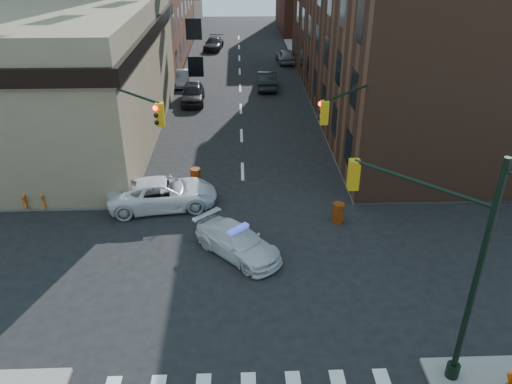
{
  "coord_description": "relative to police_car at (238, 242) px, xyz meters",
  "views": [
    {
      "loc": [
        -0.17,
        -17.87,
        13.45
      ],
      "look_at": [
        0.59,
        3.15,
        2.2
      ],
      "focal_mm": 35.0,
      "sensor_mm": 36.0,
      "label": 1
    }
  ],
  "objects": [
    {
      "name": "signal_pole_se",
      "position": [
        6.36,
        -6.72,
        3.94
      ],
      "size": [
        5.4,
        5.27,
        8.0
      ],
      "rotation": [
        0.0,
        0.0,
        2.36
      ],
      "color": "black",
      "rests_on": "sidewalk_se"
    },
    {
      "name": "barrel_bank",
      "position": [
        -2.42,
        7.09,
        -0.15
      ],
      "size": [
        0.64,
        0.64,
        1.04
      ],
      "primitive_type": "cylinder",
      "rotation": [
        0.0,
        0.0,
        0.1
      ],
      "color": "#CC5509",
      "rests_on": "ground"
    },
    {
      "name": "barricade_nw_b",
      "position": [
        -10.72,
        4.5,
        -0.05
      ],
      "size": [
        1.29,
        0.73,
        0.93
      ],
      "primitive_type": null,
      "rotation": [
        0.0,
        0.0,
        0.09
      ],
      "color": "#C45C09",
      "rests_on": "sidewalk_nw"
    },
    {
      "name": "sidewalk_ne",
      "position": [
        23.32,
        31.55,
        -0.59
      ],
      "size": [
        34.0,
        54.5,
        0.15
      ],
      "primitive_type": "cube",
      "color": "gray",
      "rests_on": "ground"
    },
    {
      "name": "parked_car_wfar",
      "position": [
        -5.18,
        28.06,
        0.01
      ],
      "size": [
        1.81,
        4.23,
        1.36
      ],
      "primitive_type": "imported",
      "rotation": [
        0.0,
        0.0,
        0.09
      ],
      "color": "gray",
      "rests_on": "ground"
    },
    {
      "name": "tree_ne_far",
      "position": [
        7.82,
        32.8,
        2.82
      ],
      "size": [
        3.0,
        3.0,
        4.85
      ],
      "color": "black",
      "rests_on": "sidewalk_ne"
    },
    {
      "name": "pedestrian_b",
      "position": [
        -9.72,
        6.85,
        0.42
      ],
      "size": [
        1.14,
        1.05,
        1.88
      ],
      "primitive_type": "imported",
      "rotation": [
        0.0,
        0.0,
        0.48
      ],
      "color": "black",
      "rests_on": "sidewalk_nw"
    },
    {
      "name": "parked_car_efar",
      "position": [
        5.45,
        36.47,
        0.1
      ],
      "size": [
        2.11,
        4.63,
        1.54
      ],
      "primitive_type": "imported",
      "rotation": [
        0.0,
        0.0,
        3.21
      ],
      "color": "gray",
      "rests_on": "ground"
    },
    {
      "name": "tree_ne_near",
      "position": [
        7.82,
        24.8,
        2.82
      ],
      "size": [
        3.0,
        3.0,
        4.85
      ],
      "color": "black",
      "rests_on": "sidewalk_ne"
    },
    {
      "name": "commercial_row_ne",
      "position": [
        13.32,
        21.3,
        6.33
      ],
      "size": [
        14.0,
        34.0,
        14.0
      ],
      "primitive_type": "cube",
      "color": "#533021",
      "rests_on": "ground"
    },
    {
      "name": "barrel_road",
      "position": [
        5.14,
        2.68,
        -0.14
      ],
      "size": [
        0.76,
        0.76,
        1.06
      ],
      "primitive_type": "cylinder",
      "rotation": [
        0.0,
        0.0,
        -0.37
      ],
      "color": "red",
      "rests_on": "ground"
    },
    {
      "name": "parked_car_wdeep",
      "position": [
        -2.78,
        43.52,
        0.05
      ],
      "size": [
        2.56,
        5.13,
        1.43
      ],
      "primitive_type": "imported",
      "rotation": [
        0.0,
        0.0,
        -0.12
      ],
      "color": "black",
      "rests_on": "ground"
    },
    {
      "name": "signal_pole_ne",
      "position": [
        6.16,
        4.16,
        3.67
      ],
      "size": [
        3.67,
        3.58,
        8.0
      ],
      "rotation": [
        0.0,
        0.0,
        -2.36
      ],
      "color": "black",
      "rests_on": "sidewalk_ne"
    },
    {
      "name": "parked_car_wnear",
      "position": [
        -3.77,
        22.68,
        0.15
      ],
      "size": [
        2.04,
        4.83,
        1.63
      ],
      "primitive_type": "imported",
      "rotation": [
        0.0,
        0.0,
        0.02
      ],
      "color": "black",
      "rests_on": "ground"
    },
    {
      "name": "police_car",
      "position": [
        0.0,
        0.0,
        0.0
      ],
      "size": [
        4.51,
        4.66,
        1.34
      ],
      "primitive_type": "imported",
      "rotation": [
        0.0,
        0.0,
        0.75
      ],
      "color": "silver",
      "rests_on": "ground"
    },
    {
      "name": "parked_car_enear",
      "position": [
        2.82,
        26.7,
        0.13
      ],
      "size": [
        1.83,
        4.89,
        1.6
      ],
      "primitive_type": "imported",
      "rotation": [
        0.0,
        0.0,
        3.11
      ],
      "color": "black",
      "rests_on": "ground"
    },
    {
      "name": "barricade_nw_a",
      "position": [
        -6.38,
        6.8,
        -0.11
      ],
      "size": [
        1.19,
        0.74,
        0.83
      ],
      "primitive_type": null,
      "rotation": [
        0.0,
        0.0,
        0.18
      ],
      "color": "#D16809",
      "rests_on": "sidewalk_nw"
    },
    {
      "name": "signal_pole_nw",
      "position": [
        -5.53,
        4.14,
        3.67
      ],
      "size": [
        3.58,
        3.67,
        8.0
      ],
      "rotation": [
        0.0,
        0.0,
        -0.79
      ],
      "color": "black",
      "rests_on": "sidewalk_nw"
    },
    {
      "name": "sidewalk_nw",
      "position": [
        -22.68,
        31.55,
        -0.59
      ],
      "size": [
        34.0,
        54.5,
        0.15
      ],
      "primitive_type": "cube",
      "color": "gray",
      "rests_on": "ground"
    },
    {
      "name": "pedestrian_a",
      "position": [
        -9.19,
        7.65,
        0.35
      ],
      "size": [
        0.69,
        0.5,
        1.73
      ],
      "primitive_type": "imported",
      "rotation": [
        0.0,
        0.0,
        -0.14
      ],
      "color": "black",
      "rests_on": "sidewalk_nw"
    },
    {
      "name": "ground",
      "position": [
        0.32,
        -1.2,
        -0.67
      ],
      "size": [
        140.0,
        140.0,
        0.0
      ],
      "primitive_type": "plane",
      "color": "black",
      "rests_on": "ground"
    },
    {
      "name": "pickup",
      "position": [
        -3.99,
        4.6,
        0.13
      ],
      "size": [
        6.07,
        3.43,
        1.6
      ],
      "primitive_type": "imported",
      "rotation": [
        0.0,
        0.0,
        1.71
      ],
      "color": "silver",
      "rests_on": "ground"
    },
    {
      "name": "pedestrian_c",
      "position": [
        -12.08,
        4.8,
        0.41
      ],
      "size": [
        1.17,
        0.76,
        1.86
      ],
      "primitive_type": "imported",
      "rotation": [
        0.0,
        0.0,
        0.31
      ],
      "color": "#1F252F",
      "rests_on": "sidewalk_nw"
    }
  ]
}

